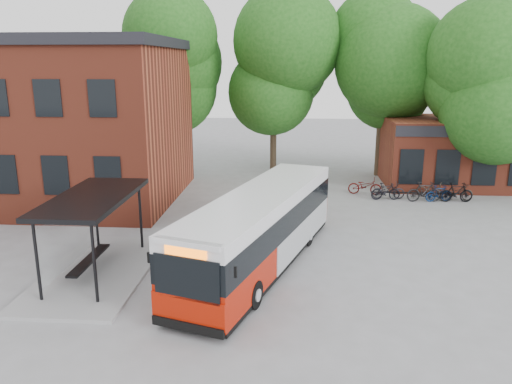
# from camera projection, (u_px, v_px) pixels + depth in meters

# --- Properties ---
(ground) EXTENTS (100.00, 100.00, 0.00)m
(ground) POSITION_uv_depth(u_px,v_px,m) (227.00, 266.00, 18.44)
(ground) COLOR gray
(station_building) EXTENTS (18.40, 10.40, 8.50)m
(station_building) POSITION_uv_depth(u_px,v_px,m) (9.00, 120.00, 26.98)
(station_building) COLOR maroon
(station_building) RESTS_ON ground
(shop_row) EXTENTS (14.00, 6.20, 4.00)m
(shop_row) POSITION_uv_depth(u_px,v_px,m) (501.00, 152.00, 30.36)
(shop_row) COLOR maroon
(shop_row) RESTS_ON ground
(bus_shelter) EXTENTS (3.60, 7.00, 2.90)m
(bus_shelter) POSITION_uv_depth(u_px,v_px,m) (95.00, 235.00, 17.43)
(bus_shelter) COLOR black
(bus_shelter) RESTS_ON ground
(bike_rail) EXTENTS (5.20, 0.10, 0.38)m
(bike_rail) POSITION_uv_depth(u_px,v_px,m) (418.00, 196.00, 27.37)
(bike_rail) COLOR black
(bike_rail) RESTS_ON ground
(tree_0) EXTENTS (7.92, 7.92, 11.00)m
(tree_0) POSITION_uv_depth(u_px,v_px,m) (167.00, 90.00, 32.91)
(tree_0) COLOR #1A4C14
(tree_0) RESTS_ON ground
(tree_1) EXTENTS (7.92, 7.92, 10.40)m
(tree_1) POSITION_uv_depth(u_px,v_px,m) (274.00, 94.00, 33.45)
(tree_1) COLOR #1A4C14
(tree_1) RESTS_ON ground
(tree_2) EXTENTS (7.92, 7.92, 11.00)m
(tree_2) POSITION_uv_depth(u_px,v_px,m) (382.00, 91.00, 31.91)
(tree_2) COLOR #1A4C14
(tree_2) RESTS_ON ground
(tree_3) EXTENTS (7.04, 7.04, 9.28)m
(tree_3) POSITION_uv_depth(u_px,v_px,m) (484.00, 111.00, 27.91)
(tree_3) COLOR #1A4C14
(tree_3) RESTS_ON ground
(city_bus) EXTENTS (5.55, 11.12, 2.78)m
(city_bus) POSITION_uv_depth(u_px,v_px,m) (261.00, 230.00, 18.11)
(city_bus) COLOR #A51504
(city_bus) RESTS_ON ground
(bicycle_0) EXTENTS (1.94, 0.91, 0.98)m
(bicycle_0) POSITION_uv_depth(u_px,v_px,m) (365.00, 186.00, 28.27)
(bicycle_0) COLOR #450706
(bicycle_0) RESTS_ON ground
(bicycle_1) EXTENTS (1.64, 0.61, 0.96)m
(bicycle_1) POSITION_uv_depth(u_px,v_px,m) (386.00, 191.00, 27.13)
(bicycle_1) COLOR black
(bicycle_1) RESTS_ON ground
(bicycle_2) EXTENTS (1.81, 0.71, 0.94)m
(bicycle_2) POSITION_uv_depth(u_px,v_px,m) (388.00, 190.00, 27.35)
(bicycle_2) COLOR black
(bicycle_2) RESTS_ON ground
(bicycle_3) EXTENTS (1.88, 0.65, 1.11)m
(bicycle_3) POSITION_uv_depth(u_px,v_px,m) (424.00, 192.00, 26.75)
(bicycle_3) COLOR black
(bicycle_3) RESTS_ON ground
(bicycle_4) EXTENTS (1.70, 1.16, 0.85)m
(bicycle_4) POSITION_uv_depth(u_px,v_px,m) (432.00, 189.00, 27.77)
(bicycle_4) COLOR #3A342D
(bicycle_4) RESTS_ON ground
(bicycle_5) EXTENTS (1.55, 0.73, 0.90)m
(bicycle_5) POSITION_uv_depth(u_px,v_px,m) (439.00, 194.00, 26.81)
(bicycle_5) COLOR #071E46
(bicycle_5) RESTS_ON ground
(bicycle_6) EXTENTS (1.88, 0.85, 0.95)m
(bicycle_6) POSITION_uv_depth(u_px,v_px,m) (457.00, 192.00, 26.95)
(bicycle_6) COLOR black
(bicycle_6) RESTS_ON ground
(bicycle_7) EXTENTS (1.77, 0.58, 1.05)m
(bicycle_7) POSITION_uv_depth(u_px,v_px,m) (456.00, 193.00, 26.69)
(bicycle_7) COLOR black
(bicycle_7) RESTS_ON ground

